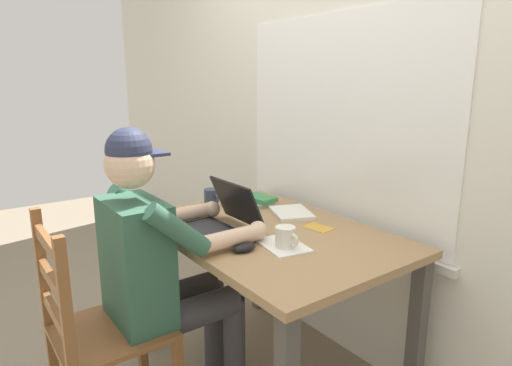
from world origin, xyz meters
The scene contains 12 objects.
back_wall centered at (0.00, 0.49, 1.30)m, with size 6.00×0.08×2.60m.
desk centered at (0.00, 0.00, 0.65)m, with size 1.22×0.82×0.75m.
seated_person centered at (-0.10, -0.48, 0.69)m, with size 0.50×0.60×1.25m.
wooden_chair centered at (-0.10, -0.77, 0.46)m, with size 0.42×0.42×0.94m.
laptop centered at (-0.12, -0.19, 0.81)m, with size 0.33×0.32×0.22m.
computer_mouse centered at (0.15, -0.24, 0.77)m, with size 0.06×0.10×0.03m, color black.
coffee_mug_white centered at (0.22, -0.08, 0.80)m, with size 0.12×0.08×0.09m.
coffee_mug_dark centered at (-0.49, -0.01, 0.80)m, with size 0.11×0.08×0.09m.
book_stack_main centered at (-0.36, 0.21, 0.78)m, with size 0.19×0.14×0.05m.
paper_pile_near_laptop centered at (-0.12, 0.24, 0.76)m, with size 0.24×0.18×0.02m, color silver.
paper_pile_back_corner centered at (0.19, -0.08, 0.76)m, with size 0.23×0.16×0.01m, color white.
landscape_photo_print centered at (0.12, 0.20, 0.75)m, with size 0.13×0.09×0.00m, color gold.
Camera 1 is at (1.48, -1.15, 1.41)m, focal length 30.37 mm.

